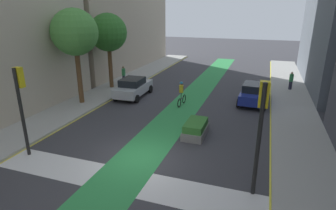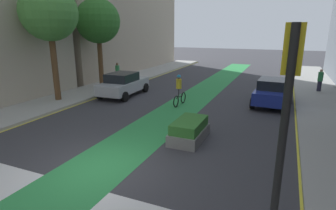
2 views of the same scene
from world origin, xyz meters
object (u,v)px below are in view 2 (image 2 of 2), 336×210
(car_blue_right_far, at_px, (273,91))
(median_planter, at_px, (189,131))
(pedestrian_sidewalk_right_a, at_px, (320,80))
(street_tree_far, at_px, (98,21))
(pedestrian_sidewalk_left_a, at_px, (118,73))
(car_silver_left_far, at_px, (123,84))
(street_tree_near, at_px, (49,13))
(cyclist_in_lane, at_px, (179,89))
(traffic_signal_near_right, at_px, (288,96))

(car_blue_right_far, height_order, median_planter, car_blue_right_far)
(pedestrian_sidewalk_right_a, height_order, street_tree_far, street_tree_far)
(pedestrian_sidewalk_left_a, height_order, street_tree_far, street_tree_far)
(car_blue_right_far, height_order, pedestrian_sidewalk_right_a, pedestrian_sidewalk_right_a)
(car_blue_right_far, bearing_deg, pedestrian_sidewalk_right_a, 57.85)
(car_silver_left_far, distance_m, pedestrian_sidewalk_right_a, 13.69)
(street_tree_near, bearing_deg, pedestrian_sidewalk_left_a, 87.25)
(car_blue_right_far, height_order, street_tree_far, street_tree_far)
(car_silver_left_far, relative_size, median_planter, 2.00)
(pedestrian_sidewalk_right_a, height_order, street_tree_near, street_tree_near)
(pedestrian_sidewalk_right_a, relative_size, median_planter, 0.73)
(car_silver_left_far, xyz_separation_m, pedestrian_sidewalk_right_a, (12.26, 6.08, 0.13))
(pedestrian_sidewalk_right_a, distance_m, pedestrian_sidewalk_left_a, 15.11)
(street_tree_near, bearing_deg, street_tree_far, 91.47)
(car_silver_left_far, relative_size, pedestrian_sidewalk_right_a, 2.75)
(cyclist_in_lane, bearing_deg, median_planter, -64.57)
(car_silver_left_far, bearing_deg, car_blue_right_far, 9.22)
(car_silver_left_far, xyz_separation_m, pedestrian_sidewalk_left_a, (-2.57, 3.22, 0.17))
(pedestrian_sidewalk_right_a, bearing_deg, pedestrian_sidewalk_left_a, -169.07)
(pedestrian_sidewalk_right_a, bearing_deg, street_tree_near, -149.00)
(cyclist_in_lane, bearing_deg, pedestrian_sidewalk_left_a, 149.56)
(car_blue_right_far, distance_m, median_planter, 7.66)
(pedestrian_sidewalk_left_a, relative_size, street_tree_near, 0.24)
(street_tree_near, xyz_separation_m, street_tree_far, (-0.12, 4.64, -0.35))
(traffic_signal_near_right, xyz_separation_m, car_blue_right_far, (-0.62, 11.43, -2.32))
(street_tree_far, bearing_deg, street_tree_near, -88.53)
(pedestrian_sidewalk_left_a, distance_m, median_planter, 12.75)
(car_blue_right_far, xyz_separation_m, pedestrian_sidewalk_right_a, (2.86, 4.56, 0.13))
(pedestrian_sidewalk_left_a, height_order, median_planter, pedestrian_sidewalk_left_a)
(traffic_signal_near_right, height_order, pedestrian_sidewalk_left_a, traffic_signal_near_right)
(car_silver_left_far, xyz_separation_m, cyclist_in_lane, (4.36, -0.85, 0.17))
(car_blue_right_far, relative_size, pedestrian_sidewalk_right_a, 2.76)
(street_tree_near, relative_size, street_tree_far, 1.06)
(street_tree_far, bearing_deg, cyclist_in_lane, -18.70)
(traffic_signal_near_right, distance_m, street_tree_far, 17.48)
(street_tree_near, bearing_deg, median_planter, -15.30)
(car_blue_right_far, bearing_deg, median_planter, -111.32)
(car_silver_left_far, distance_m, median_planter, 8.68)
(median_planter, bearing_deg, pedestrian_sidewalk_left_a, 136.16)
(street_tree_far, bearing_deg, pedestrian_sidewalk_right_a, 16.27)
(pedestrian_sidewalk_right_a, distance_m, median_planter, 12.99)
(pedestrian_sidewalk_right_a, relative_size, pedestrian_sidewalk_left_a, 0.96)
(pedestrian_sidewalk_left_a, bearing_deg, cyclist_in_lane, -30.44)
(traffic_signal_near_right, relative_size, cyclist_in_lane, 2.41)
(car_blue_right_far, relative_size, street_tree_near, 0.63)
(cyclist_in_lane, relative_size, street_tree_near, 0.27)
(pedestrian_sidewalk_left_a, distance_m, street_tree_near, 7.57)
(traffic_signal_near_right, distance_m, cyclist_in_lane, 10.89)
(car_silver_left_far, xyz_separation_m, median_planter, (6.62, -5.60, -0.40))
(cyclist_in_lane, bearing_deg, car_silver_left_far, 168.91)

